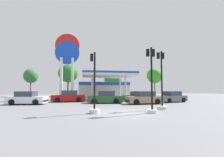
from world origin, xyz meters
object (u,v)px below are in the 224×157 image
(traffic_signal_2, at_px, (152,87))
(tree_1, at_px, (68,73))
(traffic_signal_0, at_px, (162,90))
(tree_3, at_px, (155,76))
(tree_2, at_px, (113,80))
(station_pole_sign, at_px, (67,58))
(car_6, at_px, (144,98))
(car_2, at_px, (27,98))
(car_1, at_px, (172,97))
(car_0, at_px, (69,97))
(car_4, at_px, (136,97))
(car_3, at_px, (106,98))
(traffic_signal_1, at_px, (94,96))
(tree_0, at_px, (31,76))

(traffic_signal_2, relative_size, tree_1, 0.64)
(traffic_signal_0, xyz_separation_m, tree_3, (11.14, 25.87, 3.42))
(tree_2, bearing_deg, station_pole_sign, -126.98)
(car_6, relative_size, traffic_signal_2, 0.87)
(car_2, xyz_separation_m, traffic_signal_2, (11.53, -8.80, 1.28))
(car_6, xyz_separation_m, traffic_signal_0, (-0.29, -5.08, 1.04))
(tree_1, bearing_deg, car_1, -52.68)
(car_0, bearing_deg, station_pole_sign, 99.49)
(car_6, bearing_deg, car_4, 84.36)
(tree_3, bearing_deg, car_1, -108.23)
(station_pole_sign, xyz_separation_m, car_1, (14.51, -7.45, -6.30))
(car_3, xyz_separation_m, car_4, (4.83, 2.67, -0.05))
(car_3, bearing_deg, car_0, 149.48)
(tree_1, bearing_deg, traffic_signal_2, -73.06)
(station_pole_sign, height_order, traffic_signal_0, station_pole_sign)
(tree_2, bearing_deg, car_6, -90.71)
(traffic_signal_1, xyz_separation_m, tree_0, (-13.30, 29.39, 3.57))
(car_3, xyz_separation_m, car_6, (4.38, -1.92, -0.01))
(car_0, xyz_separation_m, car_3, (4.81, -2.83, -0.02))
(traffic_signal_1, relative_size, tree_3, 0.65)
(tree_2, bearing_deg, tree_3, -10.65)
(car_0, distance_m, traffic_signal_0, 13.30)
(car_6, bearing_deg, traffic_signal_2, -106.53)
(car_1, xyz_separation_m, tree_2, (-4.30, 21.01, 3.43))
(car_1, height_order, traffic_signal_0, traffic_signal_0)
(tree_0, height_order, tree_3, tree_3)
(station_pole_sign, distance_m, car_3, 11.10)
(traffic_signal_2, bearing_deg, traffic_signal_0, 46.92)
(car_2, height_order, traffic_signal_2, traffic_signal_2)
(traffic_signal_2, bearing_deg, traffic_signal_1, 172.66)
(traffic_signal_0, bearing_deg, traffic_signal_2, -133.08)
(car_2, distance_m, tree_2, 25.38)
(car_4, xyz_separation_m, car_6, (-0.45, -4.59, 0.04))
(car_4, bearing_deg, car_3, -151.05)
(car_0, xyz_separation_m, car_6, (9.18, -4.76, -0.03))
(station_pole_sign, bearing_deg, tree_3, 29.12)
(traffic_signal_0, relative_size, traffic_signal_1, 1.14)
(car_2, relative_size, car_3, 0.97)
(car_4, bearing_deg, traffic_signal_0, -94.38)
(car_0, relative_size, car_2, 1.01)
(station_pole_sign, relative_size, car_0, 2.47)
(car_1, bearing_deg, car_6, -158.91)
(car_1, distance_m, tree_0, 32.48)
(traffic_signal_0, height_order, tree_0, tree_0)
(station_pole_sign, bearing_deg, car_1, -27.17)
(car_6, height_order, tree_0, tree_0)
(car_4, distance_m, traffic_signal_0, 9.76)
(car_3, distance_m, traffic_signal_1, 8.61)
(car_0, height_order, car_2, car_0)
(car_1, xyz_separation_m, tree_1, (-15.53, 20.38, 4.87))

